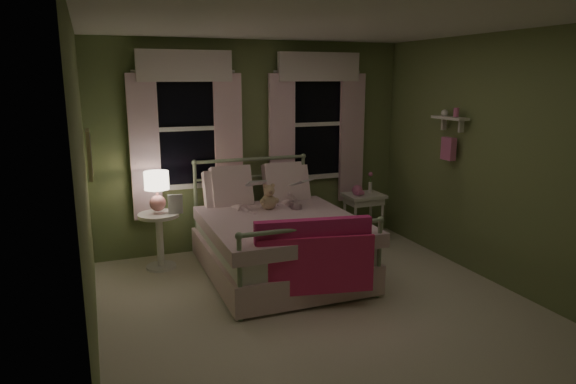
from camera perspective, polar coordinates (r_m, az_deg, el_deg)
name	(u,v)px	position (r m, az deg, el deg)	size (l,w,h in m)	color
room_shell	(324,175)	(4.60, 4.04, 1.95)	(4.20, 4.20, 4.20)	white
bed	(277,239)	(5.74, -1.26, -5.29)	(1.58, 2.04, 1.18)	white
pink_throw	(314,248)	(4.76, 2.96, -6.25)	(1.10, 0.34, 0.71)	#D52974
child_left	(241,188)	(5.91, -5.23, 0.39)	(0.24, 0.16, 0.67)	#F7D1DD
child_right	(287,186)	(6.09, -0.15, 0.68)	(0.31, 0.24, 0.64)	#F7D1DD
book_left	(247,188)	(5.66, -4.54, 0.48)	(0.20, 0.27, 0.03)	beige
book_right	(294,188)	(5.85, 0.72, 0.49)	(0.20, 0.27, 0.02)	beige
teddy_bear	(269,199)	(5.87, -2.15, -0.76)	(0.23, 0.19, 0.31)	tan
nightstand_left	(160,233)	(6.03, -14.09, -4.44)	(0.46, 0.46, 0.65)	white
table_lamp	(157,187)	(5.90, -14.36, 0.54)	(0.27, 0.27, 0.45)	pink
book_nightstand	(168,214)	(5.90, -13.15, -2.35)	(0.16, 0.22, 0.02)	beige
nightstand_right	(364,201)	(6.84, 8.41, -1.04)	(0.50, 0.40, 0.64)	white
pink_toy	(357,190)	(6.75, 7.73, 0.18)	(0.14, 0.19, 0.14)	pink
bud_vase	(370,182)	(6.88, 9.14, 1.07)	(0.06, 0.06, 0.28)	white
window_left	(187,123)	(6.24, -11.19, 7.54)	(1.34, 0.13, 1.96)	black
window_right	(318,119)	(6.74, 3.31, 8.12)	(1.34, 0.13, 1.96)	black
wall_shelf	(449,134)	(6.16, 17.48, 6.22)	(0.15, 0.50, 0.60)	white
framed_picture	(89,155)	(4.74, -21.20, 3.88)	(0.03, 0.32, 0.42)	beige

